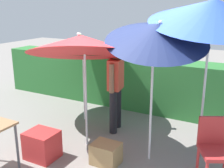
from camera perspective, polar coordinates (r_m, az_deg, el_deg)
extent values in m
plane|color=gray|center=(4.66, -1.80, -14.04)|extent=(24.00, 24.00, 0.00)
cube|color=#2D7033|center=(6.33, 8.36, -0.22)|extent=(8.00, 0.70, 1.16)
cylinder|color=silver|center=(4.16, 8.04, -4.03)|extent=(0.04, 0.04, 1.84)
cone|color=#19234C|center=(3.93, 9.20, 10.35)|extent=(1.53, 1.47, 0.83)
sphere|color=silver|center=(3.93, 9.85, 12.39)|extent=(0.05, 0.05, 0.05)
cylinder|color=silver|center=(5.70, -5.75, -0.64)|extent=(0.04, 0.04, 1.41)
cone|color=green|center=(5.52, -6.24, 8.15)|extent=(2.01, 2.02, 0.68)
sphere|color=silver|center=(5.50, -6.54, 10.14)|extent=(0.05, 0.05, 0.05)
cylinder|color=silver|center=(4.44, 18.33, -1.70)|extent=(0.04, 0.04, 2.09)
cone|color=blue|center=(4.26, 20.25, 13.89)|extent=(1.90, 1.87, 0.84)
cylinder|color=silver|center=(4.63, -5.36, -3.49)|extent=(0.04, 0.04, 1.59)
cone|color=red|center=(4.41, -6.25, 8.04)|extent=(1.79, 1.73, 0.96)
sphere|color=silver|center=(4.39, -6.89, 10.14)|extent=(0.05, 0.05, 0.05)
cylinder|color=black|center=(5.41, 1.18, -4.77)|extent=(0.14, 0.14, 0.82)
cylinder|color=black|center=(5.17, 0.24, -5.82)|extent=(0.14, 0.14, 0.82)
cube|color=#E04C38|center=(5.08, 0.75, 1.98)|extent=(0.28, 0.39, 0.56)
sphere|color=#8C6647|center=(5.00, 0.77, 6.32)|extent=(0.22, 0.22, 0.22)
cylinder|color=#E04C38|center=(5.20, 1.55, 7.92)|extent=(0.10, 0.10, 0.56)
cylinder|color=#8C6647|center=(4.87, -0.08, 1.13)|extent=(0.10, 0.10, 0.52)
cylinder|color=#B72D2D|center=(4.22, 17.15, -14.86)|extent=(0.04, 0.04, 0.44)
cube|color=#B72D2D|center=(4.00, 20.88, -13.00)|extent=(0.59, 0.59, 0.05)
cube|color=#B72D2D|center=(4.07, 20.26, -8.88)|extent=(0.41, 0.24, 0.40)
cube|color=red|center=(4.58, -14.14, -12.01)|extent=(0.47, 0.41, 0.44)
cube|color=#9E7A4C|center=(4.33, -1.25, -14.07)|extent=(0.41, 0.33, 0.33)
cylinder|color=#4C4C51|center=(4.24, -18.83, -12.43)|extent=(0.04, 0.04, 0.75)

